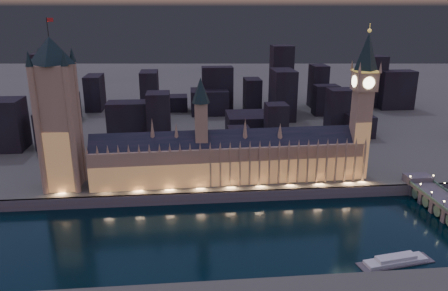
{
  "coord_description": "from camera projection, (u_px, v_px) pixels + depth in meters",
  "views": [
    {
      "loc": [
        -23.44,
        -241.72,
        133.28
      ],
      "look_at": [
        5.0,
        55.0,
        38.0
      ],
      "focal_mm": 35.0,
      "sensor_mm": 36.0,
      "label": 1
    }
  ],
  "objects": [
    {
      "name": "palace_of_westminster",
      "position": [
        228.0,
        158.0,
        323.16
      ],
      "size": [
        202.0,
        26.7,
        78.0
      ],
      "color": "#947B5D",
      "rests_on": "north_bank"
    },
    {
      "name": "victoria_tower",
      "position": [
        57.0,
        108.0,
        300.31
      ],
      "size": [
        31.68,
        31.68,
        118.42
      ],
      "color": "#947B5D",
      "rests_on": "north_bank"
    },
    {
      "name": "city_backdrop",
      "position": [
        233.0,
        100.0,
        499.2
      ],
      "size": [
        481.65,
        215.63,
        79.18
      ],
      "color": "black",
      "rests_on": "north_bank"
    },
    {
      "name": "elizabeth_tower",
      "position": [
        363.0,
        95.0,
        318.6
      ],
      "size": [
        18.0,
        18.0,
        114.1
      ],
      "color": "#947B5D",
      "rests_on": "north_bank"
    },
    {
      "name": "river_boat",
      "position": [
        396.0,
        261.0,
        236.86
      ],
      "size": [
        43.95,
        16.92,
        4.5
      ],
      "color": "#544846",
      "rests_on": "ground"
    },
    {
      "name": "north_bank",
      "position": [
        196.0,
        84.0,
        763.74
      ],
      "size": [
        2000.0,
        960.0,
        8.0
      ],
      "primitive_type": "cube",
      "color": "#424940",
      "rests_on": "ground"
    },
    {
      "name": "embankment_wall",
      "position": [
        219.0,
        197.0,
        309.56
      ],
      "size": [
        2000.0,
        2.5,
        8.0
      ],
      "primitive_type": "cube",
      "color": "#544846",
      "rests_on": "ground"
    },
    {
      "name": "ground_plane",
      "position": [
        224.0,
        230.0,
        271.9
      ],
      "size": [
        2000.0,
        2000.0,
        0.0
      ],
      "primitive_type": "plane",
      "color": "black",
      "rests_on": "ground"
    }
  ]
}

